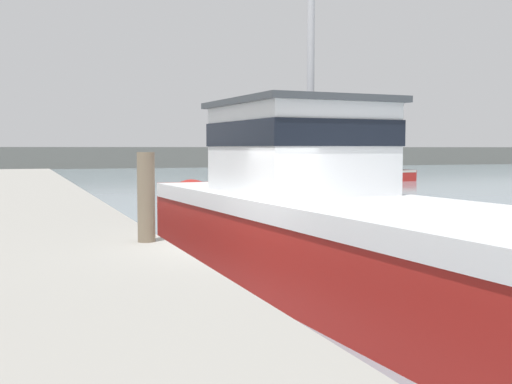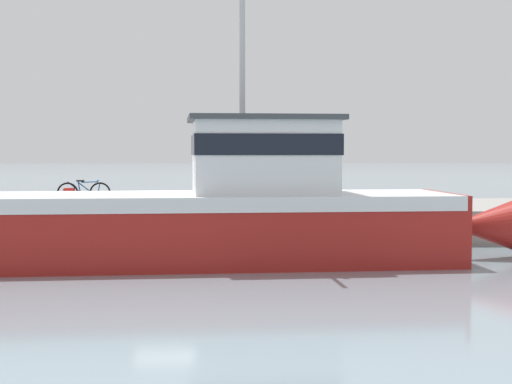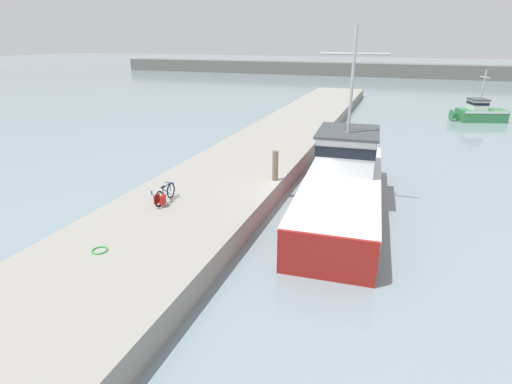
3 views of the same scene
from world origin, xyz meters
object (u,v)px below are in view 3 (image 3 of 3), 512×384
(fishing_boat_main, at_px, (343,181))
(bicycle_touring, at_px, (163,196))
(mooring_post, at_px, (275,166))
(water_bottle_on_curb, at_px, (152,193))
(boat_orange_near, at_px, (479,112))

(fishing_boat_main, height_order, bicycle_touring, fishing_boat_main)
(mooring_post, xyz_separation_m, water_bottle_on_curb, (-4.55, -3.74, -0.63))
(mooring_post, bearing_deg, boat_orange_near, 63.92)
(fishing_boat_main, xyz_separation_m, boat_orange_near, (9.17, 25.12, -0.42))
(bicycle_touring, bearing_deg, boat_orange_near, 58.33)
(boat_orange_near, bearing_deg, fishing_boat_main, 142.05)
(bicycle_touring, relative_size, mooring_post, 1.15)
(mooring_post, bearing_deg, bicycle_touring, -128.69)
(fishing_boat_main, distance_m, water_bottle_on_curb, 8.77)
(fishing_boat_main, height_order, boat_orange_near, fishing_boat_main)
(fishing_boat_main, xyz_separation_m, mooring_post, (-3.26, -0.26, 0.46))
(boat_orange_near, relative_size, bicycle_touring, 3.06)
(boat_orange_near, height_order, water_bottle_on_curb, boat_orange_near)
(fishing_boat_main, relative_size, bicycle_touring, 8.41)
(boat_orange_near, bearing_deg, bicycle_touring, 133.93)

